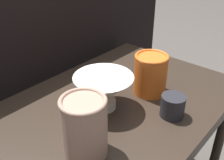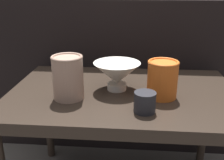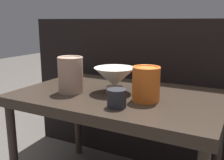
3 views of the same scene
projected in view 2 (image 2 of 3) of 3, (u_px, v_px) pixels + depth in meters
The scene contains 6 objects.
table at pixel (123, 102), 0.97m from camera, with size 0.82×0.53×0.47m.
couch_backdrop at pixel (127, 67), 1.51m from camera, with size 1.42×0.50×0.77m.
bowl at pixel (117, 74), 0.94m from camera, with size 0.17×0.17×0.10m.
vase_textured_left at pixel (68, 77), 0.87m from camera, with size 0.10×0.10×0.15m.
vase_colorful_right at pixel (162, 79), 0.88m from camera, with size 0.10×0.10×0.13m.
cup at pixel (145, 102), 0.79m from camera, with size 0.07×0.07×0.06m.
Camera 2 is at (0.03, -0.88, 0.84)m, focal length 42.00 mm.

